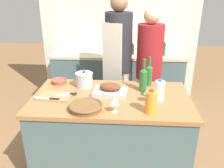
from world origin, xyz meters
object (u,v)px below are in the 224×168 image
juice_jug (151,102)px  milk_jug (159,91)px  cutting_board (55,96)px  knife_chef (48,98)px  mixing_bowl (59,81)px  wicker_basket (86,107)px  wine_glass_left (115,102)px  condiment_bottle_tall (132,49)px  knife_paring (68,94)px  stand_mixer (130,42)px  roasting_pan (110,90)px  condiment_bottle_short (164,49)px  wine_bottle_green (149,74)px  stock_pot (84,80)px  person_cook_guest (149,68)px  wine_glass_right (148,92)px  wine_bottle_dark (143,79)px

juice_jug → milk_jug: bearing=68.4°
cutting_board → knife_chef: size_ratio=1.33×
mixing_bowl → knife_chef: (0.00, -0.42, -0.01)m
wicker_basket → wine_glass_left: (0.25, -0.03, 0.07)m
wine_glass_left → condiment_bottle_tall: condiment_bottle_tall is taller
knife_paring → stand_mixer: stand_mixer is taller
roasting_pan → condiment_bottle_short: size_ratio=1.71×
cutting_board → condiment_bottle_tall: bearing=62.8°
cutting_board → stand_mixer: stand_mixer is taller
wine_bottle_green → knife_paring: (-0.80, -0.33, -0.10)m
mixing_bowl → wine_bottle_green: wine_bottle_green is taller
stock_pot → knife_chef: 0.46m
cutting_board → mixing_bowl: 0.35m
wine_bottle_green → milk_jug: bearing=-78.7°
wicker_basket → cutting_board: size_ratio=0.89×
person_cook_guest → juice_jug: bearing=-112.5°
cutting_board → stand_mixer: bearing=66.1°
roasting_pan → wine_glass_right: (0.36, -0.15, 0.06)m
cutting_board → wine_glass_left: bearing=-23.3°
wine_bottle_dark → wine_glass_left: wine_bottle_dark is taller
roasting_pan → knife_paring: 0.42m
wicker_basket → knife_chef: (-0.39, 0.15, -0.01)m
stand_mixer → person_cook_guest: (0.23, -0.82, -0.14)m
milk_jug → knife_paring: bearing=178.1°
milk_jug → wine_glass_left: bearing=-146.8°
condiment_bottle_short → wine_bottle_dark: bearing=-106.5°
milk_jug → wine_glass_right: size_ratio=1.53×
wine_glass_right → condiment_bottle_short: size_ratio=0.67×
milk_jug → person_cook_guest: (-0.03, 0.81, -0.05)m
cutting_board → stand_mixer: (0.72, 1.63, 0.18)m
wine_bottle_green → wine_glass_left: (-0.33, -0.62, -0.03)m
wine_bottle_green → mixing_bowl: bearing=-178.9°
wicker_basket → roasting_pan: bearing=60.8°
cutting_board → stock_pot: (0.24, 0.28, 0.07)m
cutting_board → stand_mixer: size_ratio=0.96×
cutting_board → condiment_bottle_short: (1.22, 1.43, 0.13)m
wine_bottle_green → knife_paring: size_ratio=1.69×
wine_bottle_dark → knife_chef: (-0.90, -0.28, -0.11)m
milk_jug → knife_chef: (-1.04, -0.08, -0.08)m
cutting_board → milk_jug: (0.99, 0.01, 0.09)m
wine_glass_left → condiment_bottle_short: 1.80m
wine_glass_right → wine_bottle_green: bearing=85.2°
knife_chef → wine_glass_left: bearing=-15.9°
milk_jug → wine_bottle_dark: 0.25m
knife_paring → stand_mixer: (0.61, 1.60, 0.17)m
wine_glass_right → stand_mixer: bearing=95.5°
stock_pot → condiment_bottle_tall: condiment_bottle_tall is taller
roasting_pan → milk_jug: 0.48m
cutting_board → wicker_basket: bearing=-33.6°
stand_mixer → condiment_bottle_tall: (0.03, -0.17, -0.07)m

